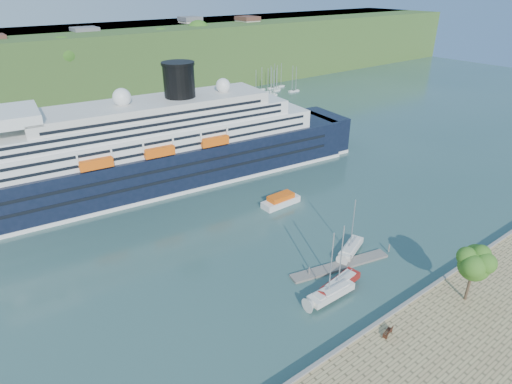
{
  "coord_description": "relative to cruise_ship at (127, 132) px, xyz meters",
  "views": [
    {
      "loc": [
        -38.71,
        -23.55,
        40.08
      ],
      "look_at": [
        2.0,
        30.0,
        6.63
      ],
      "focal_mm": 30.0,
      "sensor_mm": 36.0,
      "label": 1
    }
  ],
  "objects": [
    {
      "name": "ground",
      "position": [
        9.67,
        -57.59,
        -12.72
      ],
      "size": [
        400.0,
        400.0,
        0.0
      ],
      "primitive_type": "plane",
      "color": "#294947",
      "rests_on": "ground"
    },
    {
      "name": "far_hillside",
      "position": [
        9.67,
        87.41,
        -0.72
      ],
      "size": [
        400.0,
        50.0,
        24.0
      ],
      "primitive_type": "cube",
      "color": "#335823",
      "rests_on": "ground"
    },
    {
      "name": "quay_coping",
      "position": [
        9.67,
        -57.79,
        -11.57
      ],
      "size": [
        220.0,
        0.5,
        0.3
      ],
      "primitive_type": "cube",
      "color": "slate",
      "rests_on": "promenade"
    },
    {
      "name": "cruise_ship",
      "position": [
        0.0,
        0.0,
        0.0
      ],
      "size": [
        114.45,
        29.37,
        25.44
      ],
      "primitive_type": null,
      "rotation": [
        0.0,
        0.0,
        -0.11
      ],
      "color": "black",
      "rests_on": "ground"
    },
    {
      "name": "park_bench",
      "position": [
        7.5,
        -59.72,
        -11.15
      ],
      "size": [
        1.91,
        1.15,
        1.15
      ],
      "primitive_type": null,
      "rotation": [
        0.0,
        0.0,
        0.25
      ],
      "color": "#401D12",
      "rests_on": "promenade"
    },
    {
      "name": "promenade_tree",
      "position": [
        21.38,
        -62.02,
        -7.19
      ],
      "size": [
        5.47,
        5.47,
        9.07
      ],
      "primitive_type": null,
      "color": "#315F19",
      "rests_on": "promenade"
    },
    {
      "name": "floating_pontoon",
      "position": [
        14.37,
        -45.73,
        -12.53
      ],
      "size": [
        16.94,
        5.87,
        0.38
      ],
      "primitive_type": null,
      "rotation": [
        0.0,
        0.0,
        -0.23
      ],
      "color": "gray",
      "rests_on": "ground"
    },
    {
      "name": "sailboat_white_near",
      "position": [
        7.74,
        -50.07,
        -7.47
      ],
      "size": [
        8.15,
        2.33,
        10.51
      ],
      "primitive_type": null,
      "rotation": [
        0.0,
        0.0,
        -0.01
      ],
      "color": "silver",
      "rests_on": "ground"
    },
    {
      "name": "sailboat_red",
      "position": [
        10.31,
        -49.4,
        -7.55
      ],
      "size": [
        8.24,
        3.31,
        10.34
      ],
      "primitive_type": null,
      "rotation": [
        0.0,
        0.0,
        0.14
      ],
      "color": "maroon",
      "rests_on": "ground"
    },
    {
      "name": "sailboat_white_far",
      "position": [
        18.52,
        -44.16,
        -7.95
      ],
      "size": [
        7.62,
        4.63,
        9.54
      ],
      "primitive_type": null,
      "rotation": [
        0.0,
        0.0,
        0.38
      ],
      "color": "silver",
      "rests_on": "ground"
    },
    {
      "name": "tender_launch",
      "position": [
        20.18,
        -24.51,
        -11.59
      ],
      "size": [
        8.18,
        2.87,
        2.25
      ],
      "primitive_type": null,
      "rotation": [
        0.0,
        0.0,
        0.01
      ],
      "color": "#EC580D",
      "rests_on": "ground"
    }
  ]
}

